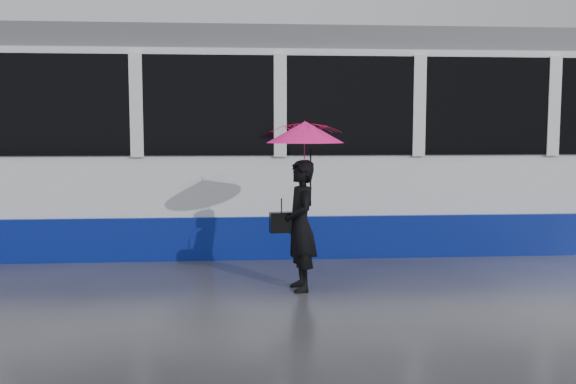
{
  "coord_description": "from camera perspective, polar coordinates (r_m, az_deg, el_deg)",
  "views": [
    {
      "loc": [
        0.07,
        -7.82,
        1.87
      ],
      "look_at": [
        0.67,
        -0.01,
        1.1
      ],
      "focal_mm": 40.0,
      "sensor_mm": 36.0,
      "label": 1
    }
  ],
  "objects": [
    {
      "name": "ground",
      "position": [
        8.04,
        -4.84,
        -7.85
      ],
      "size": [
        90.0,
        90.0,
        0.0
      ],
      "primitive_type": "plane",
      "color": "#2B2B30",
      "rests_on": "ground"
    },
    {
      "name": "umbrella",
      "position": [
        7.35,
        1.53,
        4.0
      ],
      "size": [
        1.02,
        1.02,
        1.02
      ],
      "rotation": [
        0.0,
        0.0,
        0.15
      ],
      "color": "#E91374",
      "rests_on": "ground"
    },
    {
      "name": "rails",
      "position": [
        10.49,
        -4.73,
        -4.62
      ],
      "size": [
        34.0,
        1.51,
        0.02
      ],
      "color": "#3F3D38",
      "rests_on": "ground"
    },
    {
      "name": "tram",
      "position": [
        10.38,
        1.63,
        4.33
      ],
      "size": [
        26.0,
        2.56,
        3.35
      ],
      "color": "white",
      "rests_on": "ground"
    },
    {
      "name": "woman",
      "position": [
        7.42,
        1.13,
        -3.0
      ],
      "size": [
        0.44,
        0.6,
        1.52
      ],
      "primitive_type": "imported",
      "rotation": [
        0.0,
        0.0,
        -1.42
      ],
      "color": "black",
      "rests_on": "ground"
    },
    {
      "name": "handbag",
      "position": [
        7.42,
        -0.58,
        -2.71
      ],
      "size": [
        0.29,
        0.16,
        0.42
      ],
      "rotation": [
        0.0,
        0.0,
        0.15
      ],
      "color": "black",
      "rests_on": "ground"
    }
  ]
}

